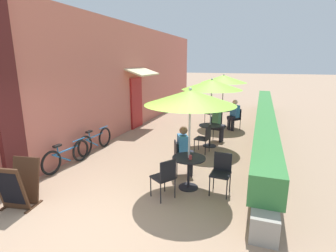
{
  "coord_description": "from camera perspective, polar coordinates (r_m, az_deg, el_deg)",
  "views": [
    {
      "loc": [
        2.53,
        -3.32,
        2.77
      ],
      "look_at": [
        0.15,
        3.39,
        1.0
      ],
      "focal_mm": 28.0,
      "sensor_mm": 36.0,
      "label": 1
    }
  ],
  "objects": [
    {
      "name": "ground_plane",
      "position": [
        5.01,
        -15.72,
        -20.21
      ],
      "size": [
        120.0,
        120.0,
        0.0
      ],
      "primitive_type": "plane",
      "color": "#9E7F66"
    },
    {
      "name": "cafe_facade_wall",
      "position": [
        11.66,
        -6.41,
        10.54
      ],
      "size": [
        0.98,
        14.59,
        4.2
      ],
      "color": "#C66B5B",
      "rests_on": "ground_plane"
    },
    {
      "name": "planter_hedge",
      "position": [
        10.75,
        20.25,
        1.1
      ],
      "size": [
        0.6,
        13.59,
        1.01
      ],
      "color": "gray",
      "rests_on": "ground_plane"
    },
    {
      "name": "patio_table_near",
      "position": [
        5.86,
        4.53,
        -8.79
      ],
      "size": [
        0.73,
        0.73,
        0.72
      ],
      "color": "black",
      "rests_on": "ground_plane"
    },
    {
      "name": "patio_umbrella_near",
      "position": [
        5.45,
        4.84,
        6.22
      ],
      "size": [
        1.92,
        1.92,
        2.25
      ],
      "color": "#B7B7BC",
      "rests_on": "ground_plane"
    },
    {
      "name": "cafe_chair_near_left",
      "position": [
        5.76,
        11.54,
        -9.38
      ],
      "size": [
        0.43,
        0.43,
        0.87
      ],
      "rotation": [
        0.0,
        0.0,
        9.36
      ],
      "color": "black",
      "rests_on": "ground_plane"
    },
    {
      "name": "cafe_chair_near_right",
      "position": [
        6.49,
        2.65,
        -6.38
      ],
      "size": [
        0.54,
        0.54,
        0.87
      ],
      "rotation": [
        0.0,
        0.0,
        11.45
      ],
      "color": "black",
      "rests_on": "ground_plane"
    },
    {
      "name": "seated_patron_near_right",
      "position": [
        6.45,
        3.65,
        -4.91
      ],
      "size": [
        0.5,
        0.46,
        1.25
      ],
      "rotation": [
        0.0,
        0.0,
        11.45
      ],
      "color": "#23232D",
      "rests_on": "ground_plane"
    },
    {
      "name": "cafe_chair_near_back",
      "position": [
        5.4,
        -0.68,
        -10.74
      ],
      "size": [
        0.55,
        0.55,
        0.87
      ],
      "rotation": [
        0.0,
        0.0,
        13.55
      ],
      "color": "black",
      "rests_on": "ground_plane"
    },
    {
      "name": "coffee_cup_near",
      "position": [
        5.67,
        4.89,
        -6.79
      ],
      "size": [
        0.07,
        0.07,
        0.09
      ],
      "color": "#B73D3D",
      "rests_on": "patio_table_near"
    },
    {
      "name": "patio_table_mid",
      "position": [
        8.76,
        9.13,
        -1.18
      ],
      "size": [
        0.73,
        0.73,
        0.72
      ],
      "color": "black",
      "rests_on": "ground_plane"
    },
    {
      "name": "patio_umbrella_mid",
      "position": [
        8.49,
        9.53,
        8.85
      ],
      "size": [
        1.92,
        1.92,
        2.25
      ],
      "color": "#B7B7BC",
      "rests_on": "ground_plane"
    },
    {
      "name": "cafe_chair_mid_left",
      "position": [
        9.43,
        10.14,
        -0.09
      ],
      "size": [
        0.46,
        0.46,
        0.87
      ],
      "rotation": [
        0.0,
        0.0,
        4.55
      ],
      "color": "black",
      "rests_on": "ground_plane"
    },
    {
      "name": "seated_patron_mid_left",
      "position": [
        9.35,
        10.83,
        0.84
      ],
      "size": [
        0.45,
        0.38,
        1.25
      ],
      "rotation": [
        0.0,
        0.0,
        4.55
      ],
      "color": "#23232D",
      "rests_on": "ground_plane"
    },
    {
      "name": "cafe_chair_mid_right",
      "position": [
        8.09,
        7.95,
        -2.35
      ],
      "size": [
        0.46,
        0.46,
        0.87
      ],
      "rotation": [
        0.0,
        0.0,
        7.7
      ],
      "color": "black",
      "rests_on": "ground_plane"
    },
    {
      "name": "patio_table_far",
      "position": [
        11.56,
        11.63,
        2.4
      ],
      "size": [
        0.73,
        0.73,
        0.72
      ],
      "color": "black",
      "rests_on": "ground_plane"
    },
    {
      "name": "patio_umbrella_far",
      "position": [
        11.36,
        12.01,
        9.99
      ],
      "size": [
        1.92,
        1.92,
        2.25
      ],
      "color": "#B7B7BC",
      "rests_on": "ground_plane"
    },
    {
      "name": "cafe_chair_far_left",
      "position": [
        11.13,
        14.47,
        1.84
      ],
      "size": [
        0.56,
        0.56,
        0.87
      ],
      "rotation": [
        0.0,
        0.0,
        8.78
      ],
      "color": "black",
      "rests_on": "ground_plane"
    },
    {
      "name": "seated_patron_far_left",
      "position": [
        11.02,
        14.13,
        2.64
      ],
      "size": [
        0.5,
        0.51,
        1.25
      ],
      "rotation": [
        0.0,
        0.0,
        8.78
      ],
      "color": "#23232D",
      "rests_on": "ground_plane"
    },
    {
      "name": "cafe_chair_far_right",
      "position": [
        12.0,
        9.0,
        2.97
      ],
      "size": [
        0.56,
        0.56,
        0.87
      ],
      "rotation": [
        0.0,
        0.0,
        11.92
      ],
      "color": "black",
      "rests_on": "ground_plane"
    },
    {
      "name": "bicycle_leaning",
      "position": [
        7.5,
        -21.19,
        -6.04
      ],
      "size": [
        0.2,
        1.65,
        0.71
      ],
      "rotation": [
        0.0,
        0.0,
        -0.09
      ],
      "color": "black",
      "rests_on": "ground_plane"
    },
    {
      "name": "bicycle_second",
      "position": [
        8.5,
        -15.54,
        -3.18
      ],
      "size": [
        0.1,
        1.68,
        0.74
      ],
      "rotation": [
        0.0,
        0.0,
        -0.01
      ],
      "color": "black",
      "rests_on": "ground_plane"
    },
    {
      "name": "menu_board",
      "position": [
        5.92,
        -29.77,
        -11.04
      ],
      "size": [
        0.67,
        0.71,
        0.92
      ],
      "rotation": [
        0.0,
        0.0,
        0.15
      ],
      "color": "#422819",
      "rests_on": "ground_plane"
    }
  ]
}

